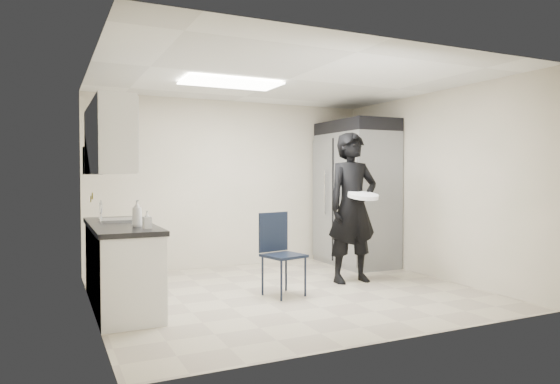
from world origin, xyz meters
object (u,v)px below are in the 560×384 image
lower_counter (121,267)px  folding_chair (284,256)px  man_tuxedo (353,207)px  commercial_fridge (356,199)px

lower_counter → folding_chair: size_ratio=1.98×
folding_chair → man_tuxedo: bearing=1.5°
commercial_fridge → lower_counter: bearing=-164.1°
lower_counter → man_tuxedo: 3.04m
man_tuxedo → folding_chair: bearing=-164.5°
commercial_fridge → man_tuxedo: (-0.79, -1.11, -0.05)m
commercial_fridge → man_tuxedo: 1.36m
lower_counter → folding_chair: bearing=-10.5°
lower_counter → commercial_fridge: (3.78, 1.07, 0.62)m
lower_counter → commercial_fridge: commercial_fridge is taller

